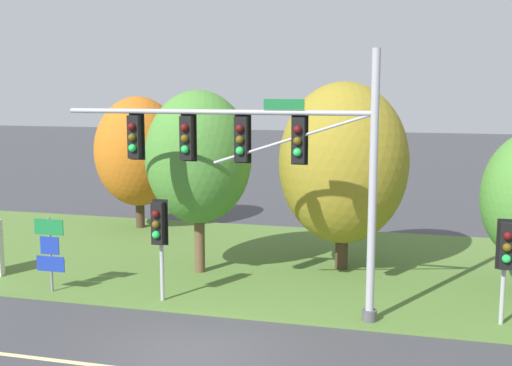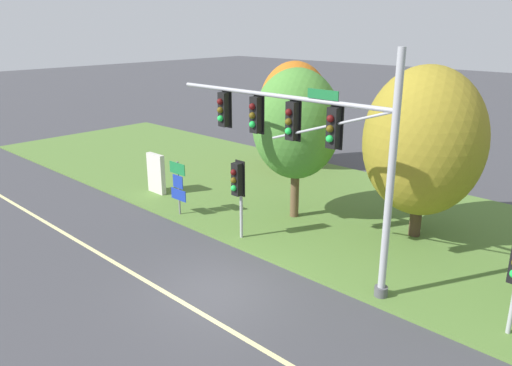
% 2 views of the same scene
% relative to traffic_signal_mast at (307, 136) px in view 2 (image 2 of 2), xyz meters
% --- Properties ---
extents(ground_plane, '(160.00, 160.00, 0.00)m').
position_rel_traffic_signal_mast_xyz_m(ground_plane, '(-1.01, -3.01, -4.52)').
color(ground_plane, '#3D3D42').
extents(lane_stripe, '(36.00, 0.16, 0.01)m').
position_rel_traffic_signal_mast_xyz_m(lane_stripe, '(-1.01, -4.21, -4.52)').
color(lane_stripe, beige).
rests_on(lane_stripe, ground).
extents(grass_verge, '(48.00, 11.50, 0.10)m').
position_rel_traffic_signal_mast_xyz_m(grass_verge, '(-1.01, 5.24, -4.47)').
color(grass_verge, '#517533').
rests_on(grass_verge, ground).
extents(traffic_signal_mast, '(8.90, 0.49, 7.20)m').
position_rel_traffic_signal_mast_xyz_m(traffic_signal_mast, '(0.00, 0.00, 0.00)').
color(traffic_signal_mast, '#9EA0A5').
rests_on(traffic_signal_mast, grass_verge).
extents(pedestrian_signal_further_along, '(0.46, 0.55, 3.03)m').
position_rel_traffic_signal_mast_xyz_m(pedestrian_signal_further_along, '(-3.09, -0.01, -2.24)').
color(pedestrian_signal_further_along, '#9EA0A5').
rests_on(pedestrian_signal_further_along, grass_verge).
extents(route_sign_post, '(0.98, 0.08, 2.32)m').
position_rel_traffic_signal_mast_xyz_m(route_sign_post, '(-6.70, 0.04, -3.05)').
color(route_sign_post, slate).
rests_on(route_sign_post, grass_verge).
extents(tree_nearest_road, '(3.87, 3.87, 5.84)m').
position_rel_traffic_signal_mast_xyz_m(tree_nearest_road, '(-7.98, 9.18, -1.01)').
color(tree_nearest_road, '#423021').
rests_on(tree_nearest_road, grass_verge).
extents(tree_left_of_mast, '(3.54, 3.54, 6.14)m').
position_rel_traffic_signal_mast_xyz_m(tree_left_of_mast, '(-3.02, 3.24, -0.51)').
color(tree_left_of_mast, brown).
rests_on(tree_left_of_mast, grass_verge).
extents(tree_behind_signpost, '(4.38, 4.38, 6.42)m').
position_rel_traffic_signal_mast_xyz_m(tree_behind_signpost, '(1.58, 4.87, -0.76)').
color(tree_behind_signpost, '#423021').
rests_on(tree_behind_signpost, grass_verge).
extents(info_kiosk, '(1.10, 0.24, 1.90)m').
position_rel_traffic_signal_mast_xyz_m(info_kiosk, '(-9.74, 1.08, -3.48)').
color(info_kiosk, beige).
rests_on(info_kiosk, grass_verge).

